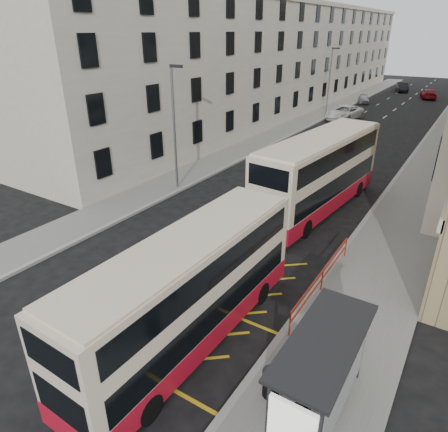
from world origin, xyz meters
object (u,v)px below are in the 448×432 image
Objects in this scene: street_lamp_near at (175,122)px; double_decker_rear at (319,174)px; car_dark at (402,87)px; street_lamp_far at (330,79)px; litter_bin at (271,383)px; bus_shelter at (323,371)px; pedestrian_far at (331,347)px; car_red at (428,94)px; pedestrian_mid at (300,419)px; car_silver at (364,99)px; double_decker_front at (189,291)px; white_van at (344,113)px.

double_decker_rear is (9.32, 1.80, -2.30)m from street_lamp_near.
car_dark is at bearing 86.50° from street_lamp_near.
street_lamp_far is 8.57× the size of litter_bin.
litter_bin is at bearing -72.63° from street_lamp_far.
bus_shelter is 2.65× the size of pedestrian_far.
double_decker_rear is 2.42× the size of car_dark.
car_red is (5.10, -6.16, -0.06)m from car_dark.
double_decker_rear is at bearing 10.93° from street_lamp_near.
car_red is (-5.73, 66.20, -0.19)m from pedestrian_mid.
street_lamp_far reaches higher than car_red.
car_silver is at bearing -45.93° from pedestrian_far.
pedestrian_far is (1.09, 2.03, 0.32)m from litter_bin.
car_dark reaches higher than car_red.
pedestrian_mid reaches higher than car_dark.
litter_bin is 2.32m from pedestrian_far.
double_decker_front is at bearing -101.64° from car_dark.
white_van is (-7.24, 40.96, -1.23)m from double_decker_front.
street_lamp_near reaches higher than double_decker_front.
white_van is at bearing 101.06° from double_decker_front.
bus_shelter is 15.18m from double_decker_rear.
white_van is (2.43, 29.56, -3.80)m from street_lamp_near.
bus_shelter is 2.14m from litter_bin.
street_lamp_far is (0.00, 30.00, 0.00)m from street_lamp_near.
street_lamp_near is 5.11× the size of pedestrian_mid.
pedestrian_far reaches higher than car_red.
street_lamp_near is 1.33× the size of white_van.
street_lamp_near is 8.57× the size of litter_bin.
car_red is at bearing 93.91° from litter_bin.
litter_bin is at bearing -66.94° from white_van.
street_lamp_far is 4.53m from white_van.
car_silver is (-13.54, 55.58, -1.48)m from bus_shelter.
pedestrian_far reaches higher than white_van.
bus_shelter is 43.72m from white_van.
pedestrian_far is at bearing -61.93° from double_decker_rear.
car_silver is (-12.04, 55.35, 0.02)m from litter_bin.
double_decker_rear is at bearing 113.26° from pedestrian_mid.
double_decker_rear is 12.56× the size of litter_bin.
double_decker_rear is 57.80m from car_dark.
pedestrian_mid is at bearing -91.97° from car_silver.
bus_shelter reaches higher than car_silver.
pedestrian_mid is at bearing -18.08° from double_decker_front.
white_van is (2.43, -0.44, -3.80)m from street_lamp_far.
bus_shelter is at bearing -10.14° from double_decker_front.
litter_bin is (13.19, -12.17, -4.00)m from street_lamp_near.
double_decker_rear is at bearing 110.73° from bus_shelter.
double_decker_front is 6.38× the size of pedestrian_far.
street_lamp_near is 15.17m from double_decker_front.
double_decker_rear is at bearing -37.21° from pedestrian_far.
pedestrian_mid is at bearing -98.01° from car_dark.
pedestrian_far is (4.96, -11.94, -1.39)m from double_decker_rear.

